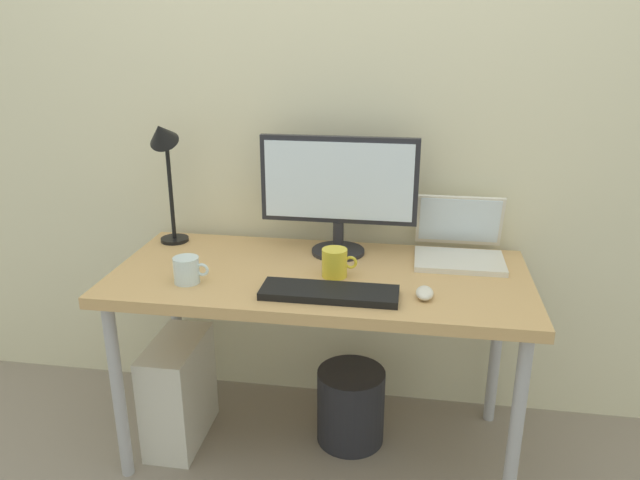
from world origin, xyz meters
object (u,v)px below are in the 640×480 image
(desk_lamp, at_px, (164,154))
(computer_tower, at_px, (179,391))
(coffee_mug, at_px, (335,263))
(glass_cup, at_px, (187,270))
(wastebasket, at_px, (351,406))
(mouse, at_px, (425,293))
(keyboard, at_px, (329,293))
(laptop, at_px, (459,243))
(desk, at_px, (320,289))
(monitor, at_px, (339,188))

(desk_lamp, relative_size, computer_tower, 1.19)
(coffee_mug, xyz_separation_m, glass_cup, (-0.48, -0.13, -0.00))
(desk_lamp, relative_size, wastebasket, 1.67)
(computer_tower, bearing_deg, coffee_mug, 1.27)
(glass_cup, bearing_deg, desk_lamp, 119.40)
(mouse, bearing_deg, coffee_mug, 156.82)
(keyboard, bearing_deg, wastebasket, 78.02)
(laptop, height_order, computer_tower, laptop)
(mouse, bearing_deg, laptop, 71.53)
(desk_lamp, bearing_deg, desk, -17.60)
(desk, height_order, desk_lamp, desk_lamp)
(coffee_mug, bearing_deg, wastebasket, 54.97)
(coffee_mug, xyz_separation_m, wastebasket, (0.06, 0.08, -0.62))
(laptop, xyz_separation_m, coffee_mug, (-0.43, -0.24, -0.01))
(keyboard, height_order, computer_tower, keyboard)
(desk_lamp, height_order, mouse, desk_lamp)
(laptop, height_order, coffee_mug, laptop)
(keyboard, height_order, glass_cup, glass_cup)
(desk, xyz_separation_m, glass_cup, (-0.43, -0.16, 0.11))
(monitor, xyz_separation_m, coffee_mug, (0.02, -0.22, -0.21))
(monitor, xyz_separation_m, keyboard, (0.02, -0.39, -0.24))
(desk_lamp, height_order, coffee_mug, desk_lamp)
(desk, relative_size, coffee_mug, 11.88)
(mouse, distance_m, glass_cup, 0.79)
(keyboard, distance_m, glass_cup, 0.49)
(mouse, height_order, computer_tower, mouse)
(desk_lamp, xyz_separation_m, keyboard, (0.69, -0.39, -0.35))
(desk, height_order, wastebasket, desk)
(laptop, height_order, keyboard, laptop)
(monitor, bearing_deg, desk, -100.88)
(wastebasket, bearing_deg, monitor, 117.28)
(monitor, distance_m, computer_tower, 1.00)
(mouse, bearing_deg, keyboard, -173.72)
(desk_lamp, distance_m, wastebasket, 1.20)
(monitor, relative_size, glass_cup, 4.76)
(laptop, distance_m, keyboard, 0.59)
(mouse, xyz_separation_m, wastebasket, (-0.25, 0.21, -0.59))
(monitor, bearing_deg, desk_lamp, 179.91)
(desk_lamp, height_order, keyboard, desk_lamp)
(desk, distance_m, glass_cup, 0.47)
(computer_tower, distance_m, wastebasket, 0.67)
(glass_cup, bearing_deg, desk, 20.14)
(desk_lamp, xyz_separation_m, mouse, (0.99, -0.36, -0.34))
(coffee_mug, bearing_deg, laptop, 29.65)
(desk, xyz_separation_m, desk_lamp, (-0.63, 0.20, 0.42))
(monitor, bearing_deg, keyboard, -86.68)
(glass_cup, relative_size, computer_tower, 0.29)
(mouse, height_order, wastebasket, mouse)
(keyboard, distance_m, coffee_mug, 0.17)
(monitor, distance_m, keyboard, 0.46)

